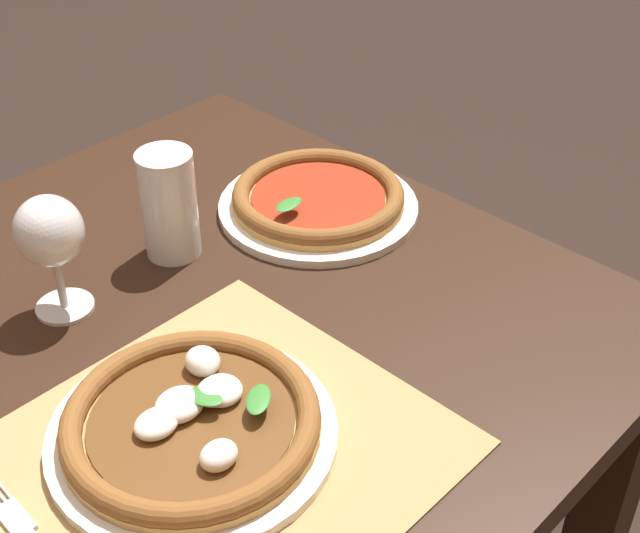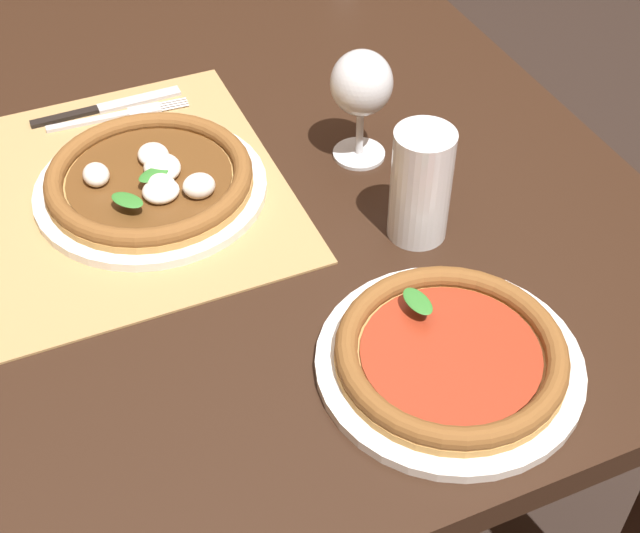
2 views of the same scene
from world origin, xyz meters
TOP-DOWN VIEW (x-y plane):
  - ground_plane at (0.00, 0.00)m, footprint 24.00×24.00m
  - dining_table at (0.00, 0.00)m, footprint 1.28×0.91m
  - paper_placemat at (0.06, -0.17)m, footprint 0.46×0.39m
  - pizza_near at (0.08, -0.14)m, footprint 0.29×0.29m
  - pizza_far at (0.48, 0.06)m, footprint 0.28×0.28m
  - wine_glass at (0.11, 0.13)m, footprint 0.08×0.08m
  - pint_glass at (0.28, 0.13)m, footprint 0.07×0.07m
  - fork at (-0.10, -0.14)m, footprint 0.03×0.20m
  - knife at (-0.13, -0.15)m, footprint 0.02×0.22m

SIDE VIEW (x-z plane):
  - ground_plane at x=0.00m, z-range 0.00..0.00m
  - dining_table at x=0.00m, z-range 0.27..1.01m
  - paper_placemat at x=0.06m, z-range 0.74..0.74m
  - fork at x=-0.10m, z-range 0.74..0.75m
  - knife at x=-0.13m, z-range 0.74..0.75m
  - pizza_far at x=0.48m, z-range 0.74..0.78m
  - pizza_near at x=0.08m, z-range 0.74..0.79m
  - pint_glass at x=0.28m, z-range 0.74..0.88m
  - wine_glass at x=0.11m, z-range 0.77..0.92m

